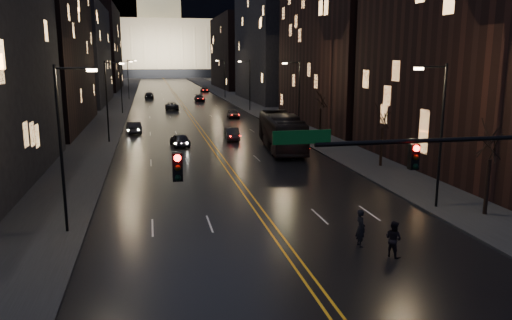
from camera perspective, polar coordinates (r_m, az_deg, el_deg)
ground at (r=20.50m, az=7.69°, el=-15.55°), size 900.00×900.00×0.00m
road at (r=147.56m, az=-9.56°, el=7.81°), size 20.00×320.00×0.02m
sidewalk_left at (r=147.62m, az=-15.05°, el=7.61°), size 8.00×320.00×0.16m
sidewalk_right at (r=148.82m, az=-4.12°, el=8.00°), size 8.00×320.00×0.16m
center_line at (r=147.56m, az=-9.56°, el=7.82°), size 0.62×320.00×0.01m
building_left_mid at (r=72.78m, az=-24.36°, el=14.28°), size 12.00×30.00×28.00m
building_left_far at (r=110.12m, az=-20.01°, el=11.26°), size 12.00×34.00×20.00m
building_left_dist at (r=157.84m, az=-17.69°, el=12.03°), size 12.00×40.00×24.00m
building_right_near at (r=46.19m, az=25.13°, el=13.86°), size 12.00×26.00×24.00m
building_right_mid at (r=112.56m, az=2.16°, el=13.45°), size 12.00×34.00×26.00m
building_right_dist at (r=159.50m, az=-2.14°, el=12.18°), size 12.00×40.00×22.00m
capitol at (r=267.32m, az=-10.88°, el=13.07°), size 90.00×50.00×58.50m
traffic_signal at (r=21.47m, az=23.10°, el=-0.67°), size 17.29×0.45×7.00m
streetlamp_right_near at (r=32.37m, az=20.18°, el=3.36°), size 2.13×0.25×9.00m
streetlamp_left_near at (r=27.82m, az=-21.09°, el=2.06°), size 2.13×0.25×9.00m
streetlamp_right_mid at (r=59.80m, az=4.78°, el=7.49°), size 2.13×0.25×9.00m
streetlamp_left_mid at (r=57.46m, az=-16.52°, el=6.89°), size 2.13×0.25×9.00m
streetlamp_right_far at (r=88.90m, az=-0.83°, el=8.86°), size 2.13×0.25×9.00m
streetlamp_left_far at (r=87.35m, az=-15.05°, el=8.42°), size 2.13×0.25×9.00m
streetlamp_right_dist at (r=118.46m, az=-3.68°, el=9.52°), size 2.13×0.25×9.00m
streetlamp_left_dist at (r=117.30m, az=-14.33°, el=9.17°), size 2.13×0.25×9.00m
tree_right_near at (r=32.07m, az=25.32°, el=1.88°), size 2.40×2.40×6.65m
tree_right_mid at (r=43.91m, az=14.30°, el=4.97°), size 2.40×2.40×6.65m
tree_right_far at (r=58.62m, az=7.39°, el=6.81°), size 2.40×2.40×6.65m
bus at (r=51.65m, az=2.92°, el=3.26°), size 4.37×13.49×3.69m
oncoming_car_a at (r=54.00m, az=-8.68°, el=2.29°), size 2.21×4.40×1.44m
oncoming_car_b at (r=64.65m, az=-13.80°, el=3.63°), size 2.13×4.68×1.49m
oncoming_car_c at (r=93.11m, az=-9.60°, el=6.12°), size 2.35×5.06×1.40m
oncoming_car_d at (r=120.13m, az=-12.11°, el=7.24°), size 2.20×5.22×1.50m
receding_car_a at (r=57.79m, az=-2.73°, el=3.00°), size 1.79×4.34×1.40m
receding_car_b at (r=78.95m, az=-2.63°, el=5.33°), size 1.98×4.38×1.46m
receding_car_c at (r=110.53m, az=-6.48°, el=7.05°), size 2.05×4.92×1.42m
receding_car_d at (r=139.72m, az=-5.90°, el=7.98°), size 2.90×5.16×1.36m
pedestrian_a at (r=25.70m, az=11.86°, el=-7.63°), size 0.46×0.71×1.93m
pedestrian_b at (r=24.84m, az=15.43°, el=-8.68°), size 0.81×0.98×1.78m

